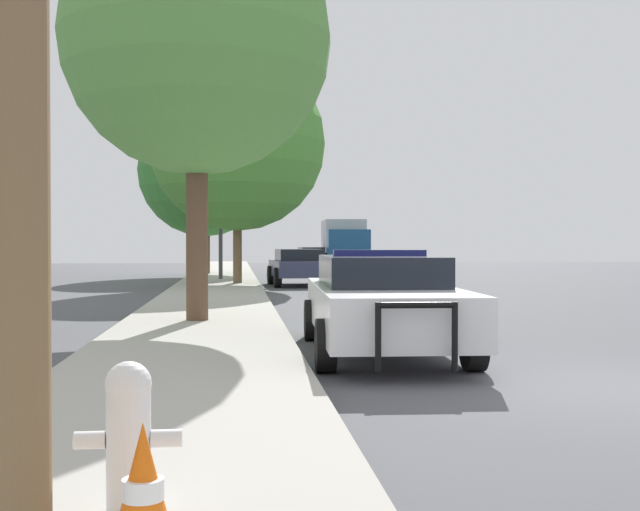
{
  "coord_description": "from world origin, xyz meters",
  "views": [
    {
      "loc": [
        -4.47,
        -8.16,
        1.59
      ],
      "look_at": [
        -1.33,
        21.57,
        1.11
      ],
      "focal_mm": 45.0,
      "sensor_mm": 36.0,
      "label": 1
    }
  ],
  "objects_px": {
    "tree_sidewalk_near": "(197,41)",
    "traffic_cone": "(143,496)",
    "traffic_light": "(251,199)",
    "police_car": "(382,301)",
    "box_truck": "(344,242)",
    "tree_sidewalk_mid": "(237,143)",
    "car_background_midblock": "(299,266)",
    "tree_sidewalk_far": "(205,170)",
    "car_background_distant": "(312,257)",
    "fire_hydrant": "(129,432)"
  },
  "relations": [
    {
      "from": "tree_sidewalk_near",
      "to": "traffic_cone",
      "type": "bearing_deg",
      "value": -88.48
    },
    {
      "from": "traffic_light",
      "to": "traffic_cone",
      "type": "distance_m",
      "value": 28.97
    },
    {
      "from": "police_car",
      "to": "traffic_light",
      "type": "relative_size",
      "value": 1.18
    },
    {
      "from": "box_truck",
      "to": "tree_sidewalk_near",
      "type": "bearing_deg",
      "value": 80.35
    },
    {
      "from": "traffic_cone",
      "to": "box_truck",
      "type": "bearing_deg",
      "value": 81.13
    },
    {
      "from": "police_car",
      "to": "tree_sidewalk_mid",
      "type": "xyz_separation_m",
      "value": [
        -2.01,
        17.87,
        4.46
      ]
    },
    {
      "from": "car_background_midblock",
      "to": "box_truck",
      "type": "relative_size",
      "value": 0.56
    },
    {
      "from": "car_background_midblock",
      "to": "tree_sidewalk_far",
      "type": "bearing_deg",
      "value": 109.93
    },
    {
      "from": "box_truck",
      "to": "car_background_midblock",
      "type": "bearing_deg",
      "value": 80.12
    },
    {
      "from": "car_background_midblock",
      "to": "tree_sidewalk_mid",
      "type": "distance_m",
      "value": 5.02
    },
    {
      "from": "car_background_midblock",
      "to": "box_truck",
      "type": "xyz_separation_m",
      "value": [
        4.36,
        19.52,
        0.91
      ]
    },
    {
      "from": "tree_sidewalk_mid",
      "to": "traffic_cone",
      "type": "bearing_deg",
      "value": -91.09
    },
    {
      "from": "box_truck",
      "to": "traffic_cone",
      "type": "distance_m",
      "value": 45.96
    },
    {
      "from": "car_background_distant",
      "to": "tree_sidewalk_mid",
      "type": "relative_size",
      "value": 0.48
    },
    {
      "from": "police_car",
      "to": "traffic_cone",
      "type": "height_order",
      "value": "police_car"
    },
    {
      "from": "car_background_midblock",
      "to": "tree_sidewalk_mid",
      "type": "relative_size",
      "value": 0.49
    },
    {
      "from": "box_truck",
      "to": "tree_sidewalk_mid",
      "type": "distance_m",
      "value": 21.17
    },
    {
      "from": "tree_sidewalk_near",
      "to": "car_background_distant",
      "type": "bearing_deg",
      "value": 80.95
    },
    {
      "from": "police_car",
      "to": "fire_hydrant",
      "type": "distance_m",
      "value": 7.43
    },
    {
      "from": "tree_sidewalk_near",
      "to": "tree_sidewalk_mid",
      "type": "bearing_deg",
      "value": 86.75
    },
    {
      "from": "fire_hydrant",
      "to": "box_truck",
      "type": "relative_size",
      "value": 0.11
    },
    {
      "from": "car_background_distant",
      "to": "traffic_cone",
      "type": "xyz_separation_m",
      "value": [
        -5.16,
        -45.93,
        -0.25
      ]
    },
    {
      "from": "box_truck",
      "to": "traffic_light",
      "type": "bearing_deg",
      "value": 72.72
    },
    {
      "from": "fire_hydrant",
      "to": "tree_sidewalk_mid",
      "type": "height_order",
      "value": "tree_sidewalk_mid"
    },
    {
      "from": "police_car",
      "to": "tree_sidewalk_far",
      "type": "distance_m",
      "value": 27.54
    },
    {
      "from": "car_background_distant",
      "to": "tree_sidewalk_near",
      "type": "distance_m",
      "value": 35.04
    },
    {
      "from": "tree_sidewalk_near",
      "to": "traffic_cone",
      "type": "relative_size",
      "value": 11.72
    },
    {
      "from": "car_background_distant",
      "to": "tree_sidewalk_far",
      "type": "bearing_deg",
      "value": -121.71
    },
    {
      "from": "police_car",
      "to": "tree_sidewalk_near",
      "type": "relative_size",
      "value": 0.7
    },
    {
      "from": "fire_hydrant",
      "to": "tree_sidewalk_near",
      "type": "height_order",
      "value": "tree_sidewalk_near"
    },
    {
      "from": "car_background_distant",
      "to": "traffic_cone",
      "type": "height_order",
      "value": "car_background_distant"
    },
    {
      "from": "tree_sidewalk_near",
      "to": "police_car",
      "type": "bearing_deg",
      "value": -54.26
    },
    {
      "from": "traffic_light",
      "to": "tree_sidewalk_mid",
      "type": "relative_size",
      "value": 0.56
    },
    {
      "from": "tree_sidewalk_near",
      "to": "box_truck",
      "type": "bearing_deg",
      "value": 77.65
    },
    {
      "from": "police_car",
      "to": "car_background_midblock",
      "type": "distance_m",
      "value": 18.15
    },
    {
      "from": "car_background_distant",
      "to": "tree_sidewalk_near",
      "type": "relative_size",
      "value": 0.52
    },
    {
      "from": "tree_sidewalk_near",
      "to": "tree_sidewalk_mid",
      "type": "distance_m",
      "value": 14.0
    },
    {
      "from": "car_background_distant",
      "to": "tree_sidewalk_far",
      "type": "xyz_separation_m",
      "value": [
        -6.17,
        -11.22,
        4.33
      ]
    },
    {
      "from": "traffic_light",
      "to": "fire_hydrant",
      "type": "bearing_deg",
      "value": -92.5
    },
    {
      "from": "fire_hydrant",
      "to": "tree_sidewalk_near",
      "type": "bearing_deg",
      "value": 90.75
    },
    {
      "from": "fire_hydrant",
      "to": "traffic_cone",
      "type": "distance_m",
      "value": 0.82
    },
    {
      "from": "traffic_light",
      "to": "tree_sidewalk_near",
      "type": "bearing_deg",
      "value": -94.54
    },
    {
      "from": "police_car",
      "to": "traffic_light",
      "type": "height_order",
      "value": "traffic_light"
    },
    {
      "from": "police_car",
      "to": "car_background_distant",
      "type": "distance_m",
      "value": 38.29
    },
    {
      "from": "fire_hydrant",
      "to": "traffic_light",
      "type": "height_order",
      "value": "traffic_light"
    },
    {
      "from": "traffic_light",
      "to": "tree_sidewalk_near",
      "type": "xyz_separation_m",
      "value": [
        -1.36,
        -17.18,
        2.01
      ]
    },
    {
      "from": "car_background_distant",
      "to": "police_car",
      "type": "bearing_deg",
      "value": -96.9
    },
    {
      "from": "tree_sidewalk_far",
      "to": "tree_sidewalk_mid",
      "type": "xyz_separation_m",
      "value": [
        1.5,
        -9.1,
        0.17
      ]
    },
    {
      "from": "traffic_light",
      "to": "tree_sidewalk_far",
      "type": "distance_m",
      "value": 6.47
    },
    {
      "from": "car_background_midblock",
      "to": "car_background_distant",
      "type": "height_order",
      "value": "car_background_midblock"
    }
  ]
}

